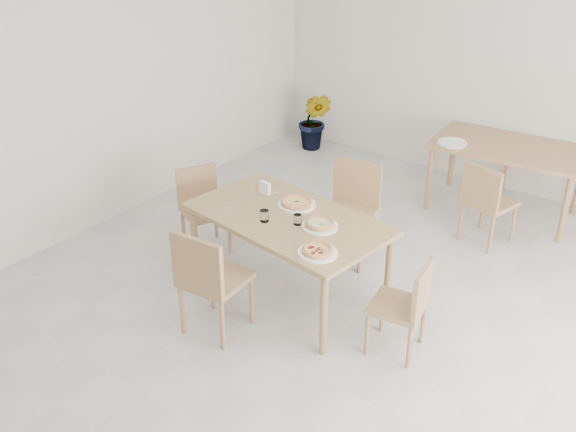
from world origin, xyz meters
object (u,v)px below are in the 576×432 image
Objects in this scene: tumbler_a at (264,216)px; plate_margherita at (297,205)px; plate_pepperoni at (317,253)px; plate_empty at (452,143)px; tumbler_b at (298,219)px; napkin_holder at (265,189)px; potted_plant at (315,121)px; second_table at (509,153)px; chair_back_n at (527,139)px; chair_east at (407,302)px; chair_south at (208,277)px; pizza_pepperoni at (317,250)px; main_table at (288,224)px; plate_mushroom at (320,226)px; chair_north at (352,204)px; pizza_mushroom at (320,224)px; pizza_margherita at (297,202)px; chair_back_s at (486,199)px; chair_west at (202,203)px.

plate_margherita is at bearing 83.38° from tumbler_a.
plate_pepperoni and plate_empty have the same top height.
tumbler_b is 0.60m from napkin_holder.
tumbler_b reaches higher than potted_plant.
plate_empty is (-0.49, -0.30, 0.09)m from second_table.
chair_back_n is (0.89, 3.63, -0.26)m from tumbler_a.
tumbler_b is (0.20, -0.26, 0.03)m from plate_margherita.
chair_east is 1.31m from plate_margherita.
chair_back_n reaches higher than plate_margherita.
pizza_pepperoni is at bearing -150.05° from chair_south.
tumbler_a is 0.48m from napkin_holder.
tumbler_a is (-1.28, -0.08, 0.35)m from chair_east.
main_table is 2.33m from plate_empty.
plate_mushroom is 3.41× the size of tumbler_b.
tumbler_a is (-0.18, -1.06, 0.27)m from chair_north.
pizza_mushroom is at bearing 21.65° from tumbler_b.
chair_south is at bearing -94.48° from pizza_margherita.
plate_mushroom is at bearing 0.00° from pizza_mushroom.
potted_plant is (-1.62, 3.03, -0.41)m from tumbler_a.
tumbler_a is at bearing -96.62° from pizza_margherita.
tumbler_a is at bearing -98.54° from chair_south.
napkin_holder is (-0.34, -0.01, 0.05)m from plate_margherita.
chair_north is 0.99× the size of chair_back_n.
chair_back_s is (-0.19, 1.92, 0.04)m from chair_east.
napkin_holder is at bearing 149.99° from pizza_pepperoni.
chair_north is 3.09× the size of plate_pepperoni.
second_table is (1.27, 2.41, -0.14)m from napkin_holder.
tumbler_a is at bearing -61.84° from potted_plant.
main_table is at bearing -72.96° from chair_west.
plate_empty reaches higher than main_table.
second_table is at bearing 68.72° from pizza_margherita.
chair_north is at bearing -127.09° from chair_back_n.
potted_plant is at bearing 128.27° from main_table.
plate_mushroom is 0.18× the size of second_table.
main_table is at bearing 147.26° from plate_pepperoni.
chair_south reaches higher than pizza_pepperoni.
plate_margherita is 0.42× the size of potted_plant.
main_table is 18.28× the size of tumbler_a.
napkin_holder is (-0.93, 0.54, 0.03)m from pizza_pepperoni.
chair_north is 2.87× the size of plate_margherita.
second_table is (1.01, 3.42, 0.13)m from chair_south.
chair_back_n is (0.48, 3.44, -0.22)m from plate_mushroom.
napkin_holder is (0.74, 0.04, 0.35)m from chair_west.
chair_west is 0.50× the size of second_table.
chair_north is 1.11m from tumbler_a.
tumbler_b is at bearing -158.35° from pizza_mushroom.
plate_margherita and plate_empty have the same top height.
chair_south reaches higher than plate_margherita.
pizza_mushroom reaches higher than plate_empty.
chair_back_s reaches higher than chair_west.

